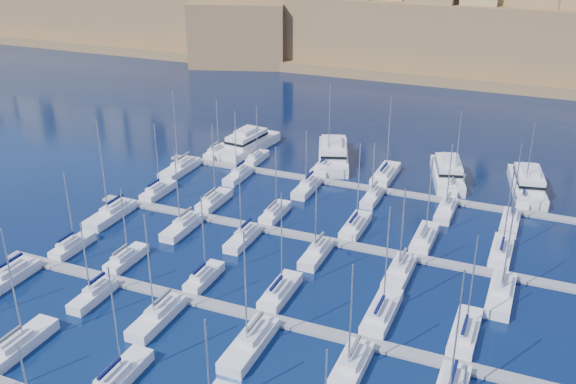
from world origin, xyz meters
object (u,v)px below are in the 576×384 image
at_px(motor_yacht_a, 248,143).
at_px(motor_yacht_d, 527,183).
at_px(motor_yacht_b, 333,153).
at_px(motor_yacht_c, 448,172).
at_px(sailboat_2, 119,376).

height_order(motor_yacht_a, motor_yacht_d, same).
xyz_separation_m(motor_yacht_a, motor_yacht_b, (18.55, 0.85, -0.00)).
bearing_deg(motor_yacht_b, motor_yacht_a, -177.36).
relative_size(motor_yacht_a, motor_yacht_d, 1.01).
relative_size(motor_yacht_b, motor_yacht_d, 1.13).
bearing_deg(motor_yacht_c, sailboat_2, -107.74).
height_order(sailboat_2, motor_yacht_d, sailboat_2).
bearing_deg(motor_yacht_c, motor_yacht_b, 176.99).
bearing_deg(motor_yacht_d, motor_yacht_a, 179.82).
bearing_deg(motor_yacht_a, sailboat_2, -74.85).
relative_size(motor_yacht_a, motor_yacht_c, 1.03).
xyz_separation_m(sailboat_2, motor_yacht_c, (22.40, 70.03, 0.98)).
distance_m(motor_yacht_a, motor_yacht_d, 55.55).
height_order(sailboat_2, motor_yacht_a, sailboat_2).
xyz_separation_m(motor_yacht_c, motor_yacht_d, (14.10, 0.17, 0.00)).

